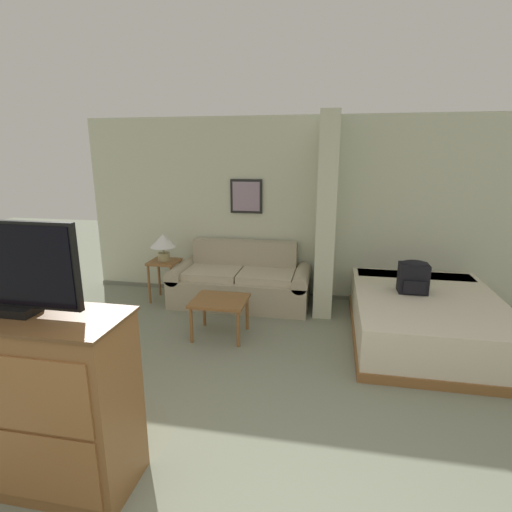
{
  "coord_description": "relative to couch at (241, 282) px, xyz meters",
  "views": [
    {
      "loc": [
        0.45,
        -1.43,
        2.11
      ],
      "look_at": [
        -0.32,
        2.56,
        1.05
      ],
      "focal_mm": 28.0,
      "sensor_mm": 36.0,
      "label": 1
    }
  ],
  "objects": [
    {
      "name": "wall_back",
      "position": [
        0.78,
        0.48,
        0.99
      ],
      "size": [
        6.43,
        0.16,
        2.6
      ],
      "color": "beige",
      "rests_on": "ground_plane"
    },
    {
      "name": "wall_partition_pillar",
      "position": [
        1.16,
        0.03,
        0.99
      ],
      "size": [
        0.24,
        0.78,
        2.6
      ],
      "color": "beige",
      "rests_on": "ground_plane"
    },
    {
      "name": "couch",
      "position": [
        0.0,
        0.0,
        0.0
      ],
      "size": [
        1.94,
        0.84,
        0.86
      ],
      "color": "tan",
      "rests_on": "ground_plane"
    },
    {
      "name": "coffee_table",
      "position": [
        -0.0,
        -1.08,
        0.09
      ],
      "size": [
        0.63,
        0.55,
        0.45
      ],
      "color": "brown",
      "rests_on": "ground_plane"
    },
    {
      "name": "side_table",
      "position": [
        -1.11,
        -0.08,
        0.17
      ],
      "size": [
        0.4,
        0.4,
        0.6
      ],
      "color": "brown",
      "rests_on": "ground_plane"
    },
    {
      "name": "table_lamp",
      "position": [
        -1.11,
        -0.08,
        0.55
      ],
      "size": [
        0.36,
        0.36,
        0.38
      ],
      "color": "tan",
      "rests_on": "side_table"
    },
    {
      "name": "tv_dresser",
      "position": [
        -0.58,
        -3.36,
        0.28
      ],
      "size": [
        1.32,
        0.51,
        1.17
      ],
      "color": "brown",
      "rests_on": "ground_plane"
    },
    {
      "name": "tv",
      "position": [
        -0.58,
        -3.36,
        1.15
      ],
      "size": [
        0.88,
        0.16,
        0.57
      ],
      "color": "black",
      "rests_on": "tv_dresser"
    },
    {
      "name": "bed",
      "position": [
        2.35,
        -0.7,
        -0.04
      ],
      "size": [
        1.62,
        2.17,
        0.52
      ],
      "color": "brown",
      "rests_on": "ground_plane"
    },
    {
      "name": "backpack",
      "position": [
        2.19,
        -0.6,
        0.41
      ],
      "size": [
        0.32,
        0.27,
        0.38
      ],
      "color": "black",
      "rests_on": "bed"
    }
  ]
}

